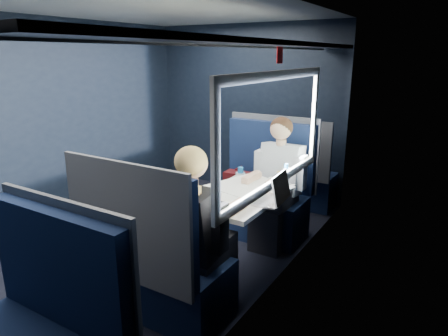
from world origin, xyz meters
The scene contains 12 objects.
ground centered at (0.00, 0.00, -0.01)m, with size 2.80×4.20×0.01m, color black.
room_shell centered at (0.02, 0.00, 1.48)m, with size 3.00×4.40×2.40m.
table centered at (1.03, 0.00, 0.66)m, with size 0.62×1.00×0.74m.
seat_bay_near centered at (0.84, 0.87, 0.42)m, with size 1.04×0.62×1.26m.
seat_bay_far centered at (0.85, -0.87, 0.41)m, with size 1.04×0.62×1.26m.
seat_row_front centered at (0.85, 1.80, 0.41)m, with size 1.04×0.51×1.16m.
man centered at (1.10, 0.70, 0.72)m, with size 0.53×0.56×1.32m.
woman centered at (1.10, -0.71, 0.73)m, with size 0.53×0.56×1.32m.
papers centered at (1.00, 0.11, 0.74)m, with size 0.58×0.84×0.01m, color white.
laptop centered at (1.39, -0.03, 0.81)m, with size 0.28×0.35×0.25m.
bottle_small centered at (1.33, 0.35, 0.84)m, with size 0.07×0.07×0.23m.
cup centered at (1.20, 0.34, 0.78)m, with size 0.06×0.06×0.08m, color white.
Camera 1 is at (2.62, -2.83, 1.89)m, focal length 32.00 mm.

